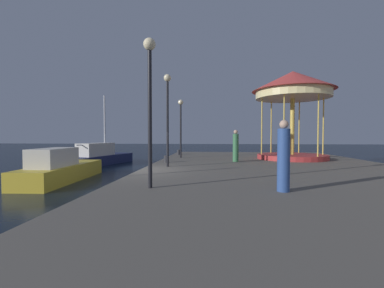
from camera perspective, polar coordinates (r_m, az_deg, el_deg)
name	(u,v)px	position (r m, az deg, el deg)	size (l,w,h in m)	color
ground_plane	(139,187)	(12.02, -11.58, -9.40)	(120.00, 120.00, 0.00)	black
quay_dock	(284,181)	(11.87, 19.72, -7.65)	(12.75, 25.89, 0.80)	#5B564F
sailboat_navy	(98,157)	(21.83, -20.04, -2.69)	(3.44, 7.30, 5.63)	#19214C
motorboat_yellow	(60,169)	(14.76, -27.10, -4.97)	(2.00, 5.94, 1.73)	gold
carousel	(293,93)	(18.35, 21.36, 10.47)	(5.22, 5.22, 5.73)	#B23333
lamp_post_near_edge	(150,86)	(7.79, -9.33, 12.50)	(0.36, 0.36, 4.37)	black
lamp_post_mid_promenade	(167,104)	(12.90, -5.44, 8.76)	(0.36, 0.36, 4.55)	black
lamp_post_far_end	(181,118)	(17.97, -2.52, 5.82)	(0.36, 0.36, 4.03)	black
bollard_north	(166,159)	(14.88, -5.74, -3.30)	(0.24, 0.24, 0.40)	#2D2D33
bollard_center	(179,152)	(20.80, -2.96, -1.82)	(0.24, 0.24, 0.40)	#2D2D33
person_near_carousel	(284,158)	(7.53, 19.58, -2.91)	(0.34, 0.34, 1.97)	#2D4C8C
person_by_the_water	(236,147)	(15.46, 9.63, -0.59)	(0.34, 0.34, 1.88)	#387247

